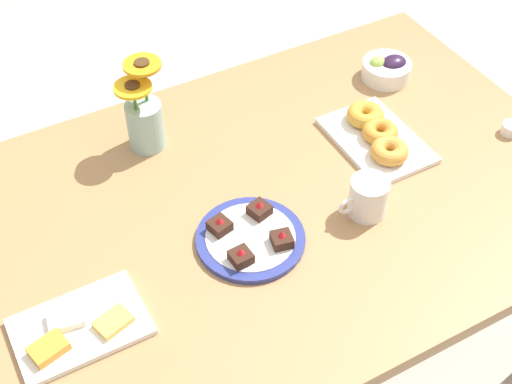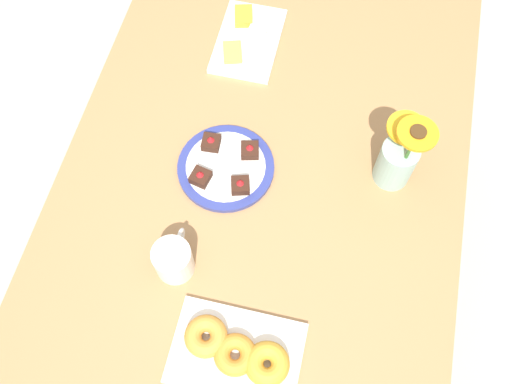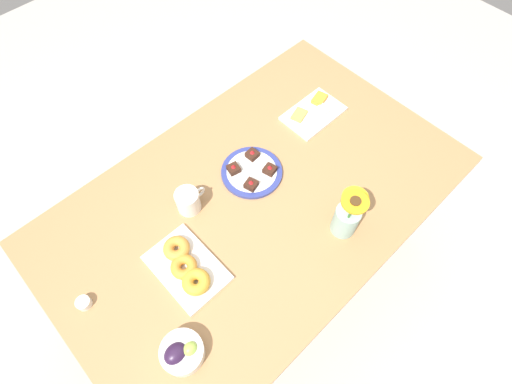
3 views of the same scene
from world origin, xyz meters
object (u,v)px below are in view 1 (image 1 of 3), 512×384
at_px(cheese_platter, 78,328).
at_px(coffee_mug, 368,197).
at_px(grape_bowl, 387,69).
at_px(jam_cup_honey, 511,128).
at_px(dessert_plate, 250,238).
at_px(flower_vase, 144,119).
at_px(croissant_platter, 377,135).
at_px(dining_table, 256,228).

bearing_deg(cheese_platter, coffee_mug, 179.40).
xyz_separation_m(grape_bowl, jam_cup_honey, (-0.14, 0.34, -0.01)).
relative_size(grape_bowl, dessert_plate, 0.56).
bearing_deg(flower_vase, jam_cup_honey, 154.02).
height_order(croissant_platter, flower_vase, flower_vase).
bearing_deg(jam_cup_honey, croissant_platter, -23.00).
bearing_deg(jam_cup_honey, dining_table, -7.63).
xyz_separation_m(dining_table, grape_bowl, (-0.55, -0.25, 0.12)).
bearing_deg(cheese_platter, dessert_plate, -174.17).
distance_m(dining_table, jam_cup_honey, 0.70).
xyz_separation_m(dining_table, coffee_mug, (-0.21, 0.14, 0.13)).
bearing_deg(coffee_mug, croissant_platter, -130.99).
height_order(cheese_platter, jam_cup_honey, cheese_platter).
distance_m(dining_table, croissant_platter, 0.39).
bearing_deg(flower_vase, dining_table, 114.10).
height_order(grape_bowl, dessert_plate, grape_bowl).
bearing_deg(dining_table, croissant_platter, -173.28).
xyz_separation_m(dining_table, flower_vase, (0.14, -0.31, 0.17)).
bearing_deg(coffee_mug, jam_cup_honey, -174.21).
distance_m(cheese_platter, dessert_plate, 0.41).
bearing_deg(jam_cup_honey, cheese_platter, 2.05).
bearing_deg(dining_table, coffee_mug, 146.01).
relative_size(cheese_platter, dessert_plate, 1.07).
xyz_separation_m(coffee_mug, croissant_platter, (-0.16, -0.18, -0.03)).
bearing_deg(grape_bowl, jam_cup_honey, 112.01).
bearing_deg(jam_cup_honey, dessert_plate, -0.01).
bearing_deg(grape_bowl, cheese_platter, 20.67).
bearing_deg(dining_table, dessert_plate, 55.14).
bearing_deg(dining_table, cheese_platter, 15.84).
relative_size(dining_table, grape_bowl, 11.83).
xyz_separation_m(coffee_mug, flower_vase, (0.35, -0.45, 0.03)).
bearing_deg(dining_table, grape_bowl, -155.41).
height_order(cheese_platter, flower_vase, flower_vase).
xyz_separation_m(cheese_platter, dessert_plate, (-0.41, -0.04, 0.00)).
bearing_deg(cheese_platter, croissant_platter, -168.09).
relative_size(cheese_platter, flower_vase, 1.09).
height_order(dessert_plate, flower_vase, flower_vase).
distance_m(coffee_mug, flower_vase, 0.57).
xyz_separation_m(dessert_plate, flower_vase, (0.08, -0.40, 0.07)).
relative_size(jam_cup_honey, flower_vase, 0.20).
height_order(dining_table, coffee_mug, coffee_mug).
bearing_deg(dessert_plate, coffee_mug, 169.88).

